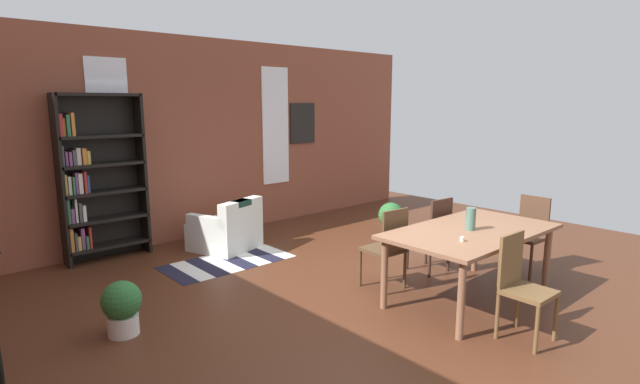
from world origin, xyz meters
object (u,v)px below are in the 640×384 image
at_px(vase_on_table, 471,219).
at_px(dining_chair_far_right, 433,232).
at_px(armchair_white, 227,230).
at_px(potted_plant_corner, 122,306).
at_px(dining_chair_far_left, 388,246).
at_px(dining_chair_head_right, 529,232).
at_px(dining_chair_near_left, 521,283).
at_px(dining_table, 471,236).
at_px(potted_plant_by_shelf, 391,218).
at_px(bookshelf_tall, 96,179).

distance_m(vase_on_table, dining_chair_far_right, 0.98).
relative_size(armchair_white, potted_plant_corner, 1.97).
bearing_deg(vase_on_table, armchair_white, 106.08).
bearing_deg(dining_chair_far_left, dining_chair_head_right, -23.60).
xyz_separation_m(vase_on_table, potted_plant_corner, (-3.07, 1.65, -0.62)).
distance_m(vase_on_table, potted_plant_corner, 3.54).
relative_size(vase_on_table, dining_chair_far_right, 0.25).
bearing_deg(vase_on_table, dining_chair_near_left, -117.67).
bearing_deg(armchair_white, dining_table, -73.49).
xyz_separation_m(dining_table, dining_chair_near_left, (-0.43, -0.78, -0.19)).
xyz_separation_m(dining_chair_head_right, armchair_white, (-2.33, 3.34, -0.23)).
distance_m(dining_table, vase_on_table, 0.20).
height_order(armchair_white, potted_plant_by_shelf, armchair_white).
xyz_separation_m(dining_table, bookshelf_tall, (-2.52, 4.05, 0.41)).
relative_size(dining_chair_near_left, potted_plant_by_shelf, 1.75).
distance_m(dining_table, dining_chair_far_left, 0.91).
relative_size(dining_chair_near_left, armchair_white, 0.94).
xyz_separation_m(dining_chair_near_left, potted_plant_corner, (-2.67, 2.43, -0.24)).
relative_size(dining_table, dining_chair_near_left, 2.04).
bearing_deg(dining_table, dining_chair_head_right, -0.09).
distance_m(dining_chair_far_left, potted_plant_corner, 2.81).
bearing_deg(dining_chair_far_right, armchair_white, 118.97).
bearing_deg(potted_plant_corner, dining_chair_far_left, -18.24).
bearing_deg(dining_chair_far_left, dining_table, -60.41).
relative_size(dining_chair_far_left, dining_chair_near_left, 1.00).
bearing_deg(dining_table, armchair_white, 106.51).
xyz_separation_m(dining_chair_near_left, potted_plant_by_shelf, (1.76, 2.99, -0.21)).
height_order(vase_on_table, potted_plant_by_shelf, vase_on_table).
bearing_deg(bookshelf_tall, armchair_white, -25.01).
bearing_deg(dining_chair_far_right, potted_plant_corner, 166.06).
relative_size(dining_chair_far_left, dining_chair_head_right, 1.00).
xyz_separation_m(dining_chair_near_left, armchair_white, (-0.56, 4.12, -0.23)).
height_order(dining_chair_far_left, potted_plant_corner, dining_chair_far_left).
distance_m(dining_chair_far_left, dining_chair_head_right, 1.94).
relative_size(dining_chair_far_left, armchair_white, 0.94).
bearing_deg(dining_table, bookshelf_tall, 121.85).
distance_m(armchair_white, potted_plant_by_shelf, 2.57).
relative_size(dining_table, armchair_white, 1.92).
bearing_deg(bookshelf_tall, dining_table, -58.15).
bearing_deg(armchair_white, dining_chair_near_left, -82.30).
xyz_separation_m(dining_chair_far_right, armchair_white, (-1.42, 2.56, -0.23)).
xyz_separation_m(vase_on_table, dining_chair_head_right, (1.37, -0.00, -0.39)).
bearing_deg(potted_plant_corner, vase_on_table, -28.26).
relative_size(dining_chair_far_left, potted_plant_corner, 1.85).
relative_size(vase_on_table, dining_chair_far_left, 0.25).
height_order(dining_table, potted_plant_corner, dining_table).
relative_size(dining_table, vase_on_table, 8.13).
distance_m(dining_chair_far_right, potted_plant_by_shelf, 1.70).
bearing_deg(vase_on_table, potted_plant_corner, 151.74).
relative_size(dining_chair_head_right, potted_plant_by_shelf, 1.75).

